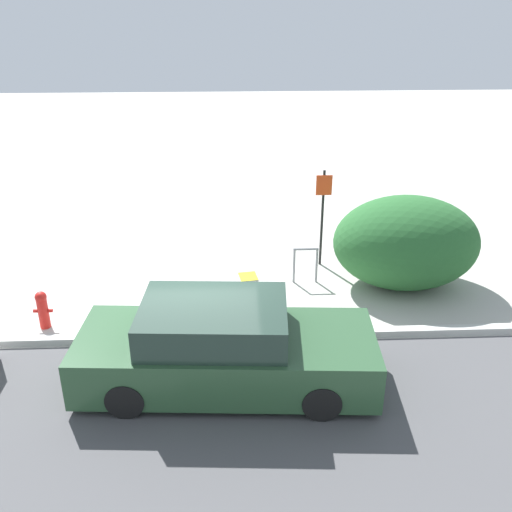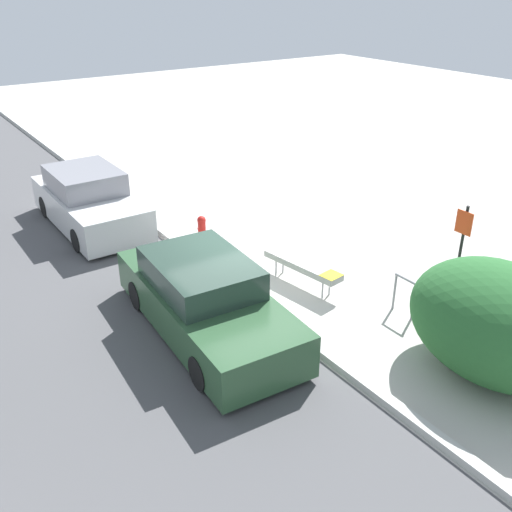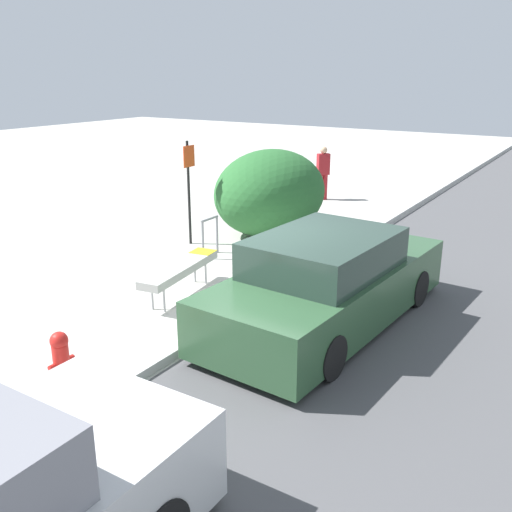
% 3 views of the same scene
% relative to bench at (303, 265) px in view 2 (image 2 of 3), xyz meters
% --- Properties ---
extents(ground_plane, '(60.00, 60.00, 0.00)m').
position_rel_bench_xyz_m(ground_plane, '(-0.29, -1.32, -0.49)').
color(ground_plane, '#ADAAA3').
extents(curb, '(60.00, 0.20, 0.13)m').
position_rel_bench_xyz_m(curb, '(-0.29, -1.32, -0.43)').
color(curb, '#B7B7B2').
rests_on(curb, ground_plane).
extents(bench, '(2.03, 0.70, 0.58)m').
position_rel_bench_xyz_m(bench, '(0.00, 0.00, 0.00)').
color(bench, '#99999E').
rests_on(bench, ground_plane).
extents(bike_rack, '(0.55, 0.05, 0.83)m').
position_rel_bench_xyz_m(bike_rack, '(2.09, 0.92, 0.01)').
color(bike_rack, gray).
rests_on(bike_rack, ground_plane).
extents(sign_post, '(0.36, 0.08, 2.30)m').
position_rel_bench_xyz_m(sign_post, '(2.57, 1.82, 0.89)').
color(sign_post, black).
rests_on(sign_post, ground_plane).
extents(fire_hydrant, '(0.36, 0.22, 0.77)m').
position_rel_bench_xyz_m(fire_hydrant, '(-3.15, -0.74, -0.09)').
color(fire_hydrant, red).
rests_on(fire_hydrant, ground_plane).
extents(shrub_hedge, '(3.13, 2.37, 2.01)m').
position_rel_bench_xyz_m(shrub_hedge, '(4.22, 0.72, 0.51)').
color(shrub_hedge, '#28602D').
rests_on(shrub_hedge, ground_plane).
extents(parked_car_near, '(4.87, 2.14, 1.46)m').
position_rel_bench_xyz_m(parked_car_near, '(0.32, -2.64, 0.17)').
color(parked_car_near, black).
rests_on(parked_car_near, ground_plane).
extents(parked_car_far, '(4.45, 1.88, 1.56)m').
position_rel_bench_xyz_m(parked_car_far, '(-5.93, -2.64, 0.20)').
color(parked_car_far, black).
rests_on(parked_car_far, ground_plane).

